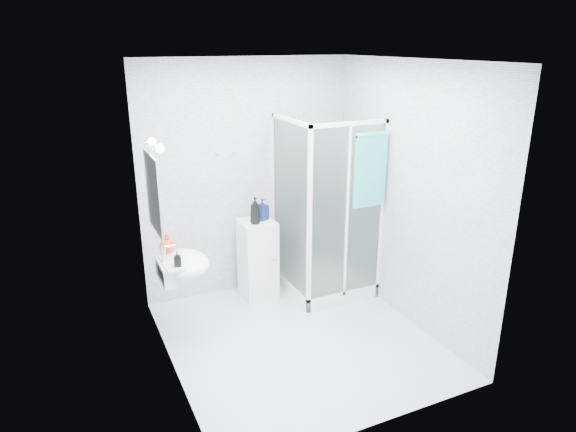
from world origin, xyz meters
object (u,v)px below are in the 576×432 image
shampoo_bottle_a (255,210)px  shampoo_bottle_b (262,209)px  wall_basin (182,264)px  storage_cabinet (258,259)px  soap_dispenser_black (177,259)px  shower_enclosure (322,257)px  hand_towel (370,168)px  soap_dispenser_orange (167,244)px

shampoo_bottle_a → shampoo_bottle_b: (0.12, 0.08, -0.03)m
shampoo_bottle_b → wall_basin: bearing=-150.4°
storage_cabinet → soap_dispenser_black: (-1.04, -0.73, 0.49)m
shower_enclosure → storage_cabinet: size_ratio=2.25×
shower_enclosure → hand_towel: (0.31, -0.40, 1.08)m
wall_basin → soap_dispenser_orange: bearing=116.1°
shower_enclosure → shampoo_bottle_b: (-0.60, 0.28, 0.56)m
wall_basin → storage_cabinet: (0.98, 0.57, -0.35)m
shampoo_bottle_b → soap_dispenser_black: shampoo_bottle_b is taller
wall_basin → shower_enclosure: bearing=10.8°
shampoo_bottle_a → soap_dispenser_orange: bearing=-161.5°
shower_enclosure → shampoo_bottle_a: shower_enclosure is taller
shower_enclosure → wall_basin: size_ratio=3.57×
storage_cabinet → soap_dispenser_black: bearing=-145.1°
hand_towel → shampoo_bottle_a: hand_towel is taller
storage_cabinet → soap_dispenser_orange: soap_dispenser_orange is taller
soap_dispenser_orange → shampoo_bottle_b: bearing=20.5°
storage_cabinet → shampoo_bottle_a: shampoo_bottle_a is taller
hand_towel → shampoo_bottle_b: (-0.91, 0.68, -0.51)m
shower_enclosure → soap_dispenser_orange: bearing=-175.2°
storage_cabinet → soap_dispenser_orange: (-1.06, -0.40, 0.51)m
shower_enclosure → storage_cabinet: shower_enclosure is taller
soap_dispenser_black → hand_towel: bearing=2.3°
wall_basin → soap_dispenser_orange: size_ratio=2.99×
storage_cabinet → shampoo_bottle_b: (0.07, 0.03, 0.57)m
shampoo_bottle_a → soap_dispenser_orange: shampoo_bottle_a is taller
wall_basin → storage_cabinet: size_ratio=0.63×
shower_enclosure → shampoo_bottle_a: size_ratio=6.80×
hand_towel → shampoo_bottle_a: bearing=149.9°
hand_towel → soap_dispenser_orange: (-2.05, 0.26, -0.57)m
wall_basin → shampoo_bottle_a: size_ratio=1.91×
storage_cabinet → shampoo_bottle_a: bearing=-126.9°
shampoo_bottle_b → soap_dispenser_orange: 1.21m
shower_enclosure → soap_dispenser_orange: size_ratio=10.69×
hand_towel → shampoo_bottle_a: (-1.03, 0.60, -0.49)m
storage_cabinet → shampoo_bottle_b: size_ratio=3.70×
wall_basin → storage_cabinet: 1.18m
soap_dispenser_black → shampoo_bottle_b: bearing=34.3°
shower_enclosure → shampoo_bottle_b: bearing=155.1°
soap_dispenser_orange → soap_dispenser_black: 0.34m
shower_enclosure → soap_dispenser_orange: (-1.74, -0.15, 0.51)m
soap_dispenser_orange → soap_dispenser_black: (0.02, -0.34, -0.02)m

